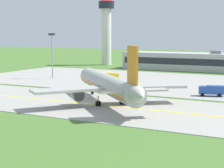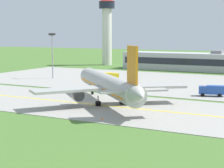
% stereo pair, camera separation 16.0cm
% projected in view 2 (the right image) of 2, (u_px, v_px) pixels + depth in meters
% --- Properties ---
extents(ground_plane, '(500.00, 500.00, 0.00)m').
position_uv_depth(ground_plane, '(84.00, 104.00, 82.11)').
color(ground_plane, '#47702D').
extents(taxiway_strip, '(240.00, 28.00, 0.10)m').
position_uv_depth(taxiway_strip, '(84.00, 104.00, 82.10)').
color(taxiway_strip, '#9E9B93').
rests_on(taxiway_strip, ground).
extents(apron_pad, '(140.00, 52.00, 0.10)m').
position_uv_depth(apron_pad, '(189.00, 84.00, 114.34)').
color(apron_pad, '#9E9B93').
rests_on(apron_pad, ground).
extents(taxiway_centreline, '(220.00, 0.60, 0.01)m').
position_uv_depth(taxiway_centreline, '(84.00, 103.00, 82.10)').
color(taxiway_centreline, yellow).
rests_on(taxiway_centreline, taxiway_strip).
extents(airplane_lead, '(31.18, 31.28, 12.70)m').
position_uv_depth(airplane_lead, '(108.00, 85.00, 81.14)').
color(airplane_lead, '#ADADA8').
rests_on(airplane_lead, ground).
extents(service_truck_baggage, '(5.89, 5.46, 2.60)m').
position_uv_depth(service_truck_baggage, '(109.00, 76.00, 120.34)').
color(service_truck_baggage, yellow).
rests_on(service_truck_baggage, ground).
extents(service_truck_catering, '(6.33, 3.66, 2.60)m').
position_uv_depth(service_truck_catering, '(212.00, 90.00, 91.43)').
color(service_truck_catering, '#264CA5').
rests_on(service_truck_catering, ground).
extents(terminal_building, '(53.34, 11.37, 8.13)m').
position_uv_depth(terminal_building, '(190.00, 62.00, 154.03)').
color(terminal_building, '#B2B2B7').
rests_on(terminal_building, ground).
extents(control_tower, '(7.60, 7.60, 30.68)m').
position_uv_depth(control_tower, '(107.00, 25.00, 178.93)').
color(control_tower, silver).
rests_on(control_tower, ground).
extents(apron_light_mast, '(2.40, 0.50, 14.70)m').
position_uv_depth(apron_light_mast, '(52.00, 50.00, 126.27)').
color(apron_light_mast, gray).
rests_on(apron_light_mast, ground).
extents(traffic_cone_near_edge, '(0.44, 0.44, 0.60)m').
position_uv_depth(traffic_cone_near_edge, '(124.00, 95.00, 91.72)').
color(traffic_cone_near_edge, orange).
rests_on(traffic_cone_near_edge, ground).
extents(traffic_cone_mid_edge, '(0.44, 0.44, 0.60)m').
position_uv_depth(traffic_cone_mid_edge, '(102.00, 119.00, 66.47)').
color(traffic_cone_mid_edge, orange).
rests_on(traffic_cone_mid_edge, ground).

